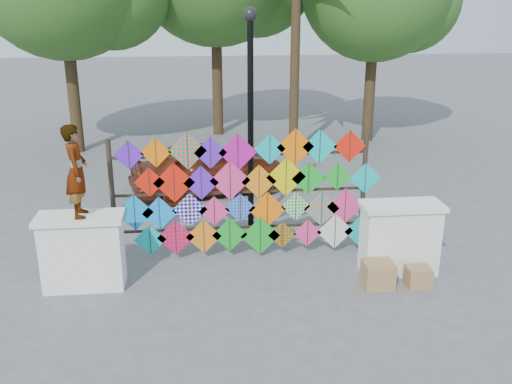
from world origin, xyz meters
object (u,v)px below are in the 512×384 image
at_px(sedan, 209,168).
at_px(lamppost, 250,102).
at_px(kite_rack, 246,195).
at_px(vendor_woman, 76,171).

xyz_separation_m(sedan, lamppost, (0.80, -2.49, 2.04)).
bearing_deg(sedan, lamppost, -176.09).
bearing_deg(lamppost, sedan, 107.85).
relative_size(kite_rack, lamppost, 1.11).
bearing_deg(lamppost, kite_rack, -98.99).
height_order(kite_rack, vendor_woman, vendor_woman).
distance_m(vendor_woman, sedan, 5.34).
relative_size(kite_rack, vendor_woman, 3.29).
xyz_separation_m(vendor_woman, lamppost, (2.97, 2.20, 0.66)).
bearing_deg(vendor_woman, kite_rack, -76.53).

